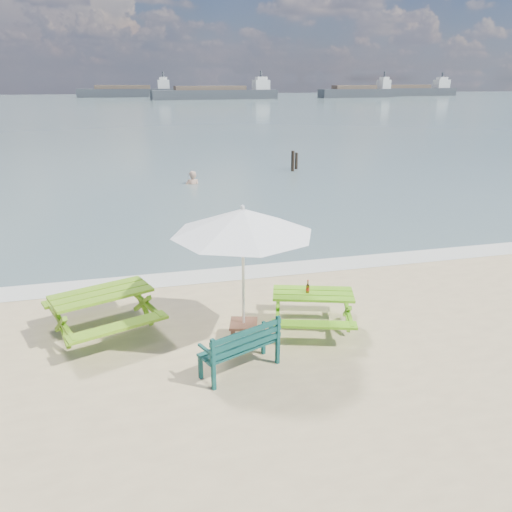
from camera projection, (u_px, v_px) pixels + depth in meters
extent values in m
plane|color=slate|center=(137.00, 107.00, 85.68)|extent=(300.00, 300.00, 0.00)
cube|color=silver|center=(223.00, 274.00, 12.22)|extent=(22.00, 0.90, 0.01)
cube|color=#679D17|center=(101.00, 294.00, 9.15)|extent=(1.93, 1.39, 0.05)
cube|color=#679D17|center=(89.00, 295.00, 9.90)|extent=(1.75, 0.90, 0.05)
cube|color=#679D17|center=(119.00, 327.00, 8.62)|extent=(1.75, 0.90, 0.05)
cube|color=#679D17|center=(104.00, 315.00, 9.30)|extent=(1.89, 1.50, 0.75)
cube|color=#64B01A|center=(313.00, 294.00, 9.42)|extent=(1.65, 1.13, 0.05)
cube|color=#64B01A|center=(311.00, 292.00, 10.18)|extent=(1.52, 0.71, 0.05)
cube|color=#64B01A|center=(314.00, 325.00, 8.85)|extent=(1.52, 0.71, 0.05)
cube|color=#64B01A|center=(312.00, 312.00, 9.55)|extent=(1.61, 1.24, 0.64)
cube|color=#0F403D|center=(239.00, 347.00, 8.09)|extent=(1.41, 0.90, 0.04)
cube|color=#0F403D|center=(247.00, 339.00, 7.85)|extent=(1.27, 0.56, 0.35)
cube|color=#0F403D|center=(239.00, 358.00, 8.16)|extent=(1.35, 0.92, 0.43)
cube|color=brown|center=(244.00, 324.00, 9.13)|extent=(0.62, 0.62, 0.05)
cube|color=brown|center=(244.00, 331.00, 9.19)|extent=(0.54, 0.54, 0.28)
cylinder|color=silver|center=(243.00, 278.00, 8.83)|extent=(0.05, 0.05, 2.39)
cone|color=white|center=(243.00, 221.00, 8.48)|extent=(3.08, 3.08, 0.45)
cylinder|color=brown|center=(308.00, 289.00, 9.38)|extent=(0.06, 0.06, 0.15)
cylinder|color=brown|center=(308.00, 282.00, 9.34)|extent=(0.03, 0.03, 0.07)
cylinder|color=red|center=(308.00, 289.00, 9.38)|extent=(0.06, 0.06, 0.06)
imported|color=tan|center=(193.00, 191.00, 22.92)|extent=(0.72, 0.51, 1.89)
cylinder|color=black|center=(293.00, 163.00, 25.77)|extent=(0.17, 0.17, 1.25)
cylinder|color=black|center=(296.00, 163.00, 26.44)|extent=(0.15, 0.15, 1.06)
cube|color=#35393F|center=(216.00, 95.00, 116.50)|extent=(30.08, 6.82, 2.20)
cube|color=silver|center=(261.00, 85.00, 119.34)|extent=(3.85, 3.33, 2.20)
cube|color=#35393F|center=(357.00, 93.00, 127.29)|extent=(20.65, 5.83, 2.20)
cube|color=silver|center=(384.00, 84.00, 128.96)|extent=(2.71, 3.21, 2.20)
cube|color=#35393F|center=(127.00, 93.00, 129.71)|extent=(25.09, 5.38, 2.20)
cube|color=silver|center=(164.00, 84.00, 130.67)|extent=(3.15, 3.16, 2.20)
cube|color=#35393F|center=(404.00, 92.00, 138.57)|extent=(31.83, 6.43, 2.20)
cube|color=silver|center=(441.00, 84.00, 141.44)|extent=(4.01, 3.28, 2.20)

